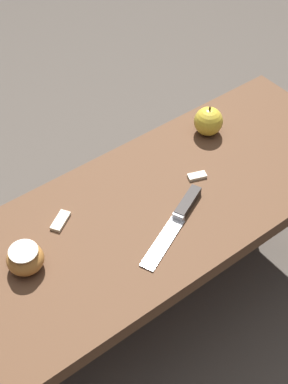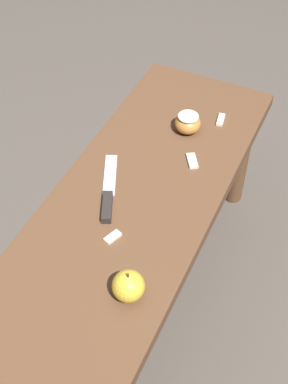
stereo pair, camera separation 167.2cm
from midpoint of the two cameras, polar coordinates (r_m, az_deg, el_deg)
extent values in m
plane|color=#4C443D|center=(1.42, -11.21, -43.12)|extent=(8.00, 8.00, 0.00)
cube|color=brown|center=(1.00, -15.95, -43.00)|extent=(1.13, 0.41, 0.04)
cylinder|color=brown|center=(1.27, 5.63, -24.28)|extent=(0.06, 0.06, 0.40)
cube|color=#B7BABF|center=(0.98, -15.52, -48.91)|extent=(0.15, 0.09, 0.00)
cube|color=#B7BABF|center=(0.97, -11.72, -45.50)|extent=(0.02, 0.03, 0.02)
cube|color=#282321|center=(0.96, -9.47, -43.23)|extent=(0.10, 0.06, 0.02)
sphere|color=gold|center=(0.96, -3.49, -28.55)|extent=(0.07, 0.07, 0.07)
cylinder|color=#4C3319|center=(0.92, -3.62, -27.95)|extent=(0.01, 0.01, 0.01)
ellipsoid|color=#B27233|center=(1.05, -38.56, -46.81)|extent=(0.08, 0.08, 0.06)
cylinder|color=beige|center=(1.03, -39.53, -46.74)|extent=(0.06, 0.06, 0.00)
cube|color=beige|center=(0.97, -6.66, -38.18)|extent=(0.05, 0.03, 0.01)
cube|color=beige|center=(1.04, -30.83, -42.17)|extent=(0.06, 0.05, 0.01)
camera|label=1|loc=(0.84, -156.98, -49.39)|focal=50.00mm
camera|label=2|loc=(0.84, 23.02, 49.39)|focal=50.00mm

